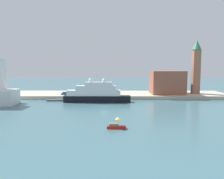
# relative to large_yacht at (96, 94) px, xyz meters

# --- Properties ---
(ground) EXTENTS (400.00, 400.00, 0.00)m
(ground) POSITION_rel_large_yacht_xyz_m (3.55, -9.91, -3.19)
(ground) COLOR #3D6670
(quay_dock) EXTENTS (110.00, 21.60, 1.49)m
(quay_dock) POSITION_rel_large_yacht_xyz_m (3.55, 16.89, -2.45)
(quay_dock) COLOR #B7AD99
(quay_dock) RESTS_ON ground
(large_yacht) EXTENTS (26.03, 3.60, 11.07)m
(large_yacht) POSITION_rel_large_yacht_xyz_m (0.00, 0.00, 0.00)
(large_yacht) COLOR black
(large_yacht) RESTS_ON ground
(small_motorboat) EXTENTS (4.31, 1.46, 2.68)m
(small_motorboat) POSITION_rel_large_yacht_xyz_m (7.47, -37.85, -2.38)
(small_motorboat) COLOR #B22319
(small_motorboat) RESTS_ON ground
(work_barge) EXTENTS (6.40, 1.47, 0.67)m
(work_barge) POSITION_rel_large_yacht_xyz_m (-16.95, 2.42, -2.86)
(work_barge) COLOR #595966
(work_barge) RESTS_ON ground
(harbor_building) EXTENTS (14.57, 12.70, 10.42)m
(harbor_building) POSITION_rel_large_yacht_xyz_m (31.34, 15.57, 3.51)
(harbor_building) COLOR #93513D
(harbor_building) RESTS_ON quay_dock
(bell_tower) EXTENTS (4.19, 4.19, 24.27)m
(bell_tower) POSITION_rel_large_yacht_xyz_m (44.57, 16.13, 11.52)
(bell_tower) COLOR #9E664C
(bell_tower) RESTS_ON quay_dock
(parked_car) EXTENTS (3.82, 1.70, 1.26)m
(parked_car) POSITION_rel_large_yacht_xyz_m (-14.16, 10.55, -1.16)
(parked_car) COLOR #1E4C99
(parked_car) RESTS_ON quay_dock
(person_figure) EXTENTS (0.36, 0.36, 1.55)m
(person_figure) POSITION_rel_large_yacht_xyz_m (-8.51, 9.55, -0.99)
(person_figure) COLOR maroon
(person_figure) RESTS_ON quay_dock
(mooring_bollard) EXTENTS (0.55, 0.55, 0.64)m
(mooring_bollard) POSITION_rel_large_yacht_xyz_m (5.25, 7.78, -1.39)
(mooring_bollard) COLOR black
(mooring_bollard) RESTS_ON quay_dock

